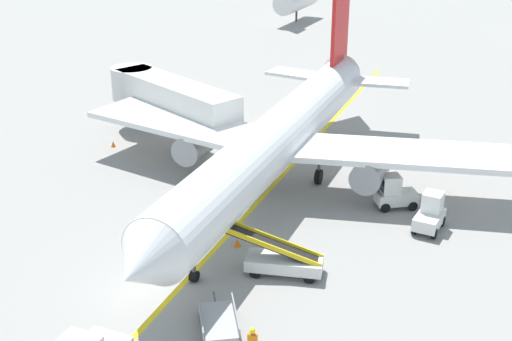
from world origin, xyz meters
TOP-DOWN VIEW (x-y plane):
  - ground_plane at (0.00, 0.00)m, footprint 300.00×300.00m
  - taxi_line_yellow at (0.74, 5.00)m, footprint 4.36×79.91m
  - airliner at (0.72, 13.50)m, footprint 28.57×35.32m
  - jet_bridge at (-10.18, 17.68)m, footprint 12.86×7.44m
  - baggage_tug_near_wing at (10.62, 11.75)m, footprint 1.48×2.49m
  - baggage_tug_by_cargo_door at (8.11, 13.60)m, footprint 2.72×2.38m
  - belt_loader_forward_hold at (4.92, 3.93)m, footprint 5.16×2.44m
  - baggage_cart_loaded at (4.22, -1.51)m, footprint 2.84×3.58m
  - safety_cone_nose_left at (-8.41, 17.18)m, footprint 0.36×0.36m
  - safety_cone_nose_right at (1.72, 5.45)m, footprint 0.36×0.36m
  - safety_cone_wingtip_left at (-13.15, 14.99)m, footprint 0.36×0.36m
  - safety_cone_wingtip_right at (6.11, 16.12)m, footprint 0.36×0.36m

SIDE VIEW (x-z plane):
  - ground_plane at x=0.00m, z-range 0.00..0.00m
  - taxi_line_yellow at x=0.74m, z-range 0.00..0.01m
  - safety_cone_nose_left at x=-8.41m, z-range 0.00..0.44m
  - safety_cone_nose_right at x=1.72m, z-range 0.00..0.44m
  - safety_cone_wingtip_left at x=-13.15m, z-range 0.00..0.44m
  - safety_cone_wingtip_right at x=6.11m, z-range 0.00..0.44m
  - baggage_cart_loaded at x=4.22m, z-range 0.00..0.94m
  - belt_loader_forward_hold at x=4.92m, z-range -0.52..2.07m
  - baggage_tug_near_wing at x=10.62m, z-range -0.12..1.98m
  - baggage_tug_by_cargo_door at x=8.11m, z-range -0.12..1.98m
  - airliner at x=0.72m, z-range -1.63..8.47m
  - jet_bridge at x=-10.18m, z-range 1.12..5.97m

